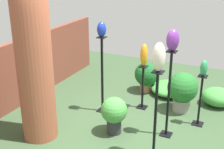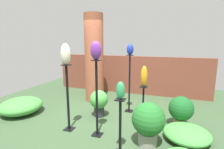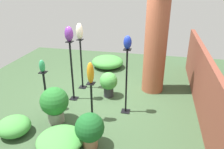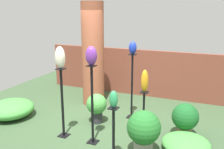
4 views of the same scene
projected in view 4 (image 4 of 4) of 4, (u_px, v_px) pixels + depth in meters
The scene contains 18 objects.
ground_plane at pixel (102, 127), 5.79m from camera, with size 8.00×8.00×0.00m, color #385133.
brick_wall_back at pixel (136, 72), 7.81m from camera, with size 5.60×0.12×1.37m, color brown.
brick_pillar at pixel (93, 54), 6.93m from camera, with size 0.59×0.59×2.73m, color #9E5138.
pedestal_cobalt at pixel (132, 89), 6.11m from camera, with size 0.20×0.20×1.54m.
pedestal_jade at pixel (114, 137), 4.42m from camera, with size 0.20×0.20×0.98m.
pedestal_amber at pixel (144, 115), 5.41m from camera, with size 0.20×0.20×0.91m.
pedestal_violet at pixel (92, 108), 4.96m from camera, with size 0.20×0.20×1.54m.
pedestal_ivory at pixel (62, 106), 5.23m from camera, with size 0.20×0.20×1.42m.
art_vase_cobalt at pixel (133, 48), 5.87m from camera, with size 0.18×0.17×0.29m, color #192D9E.
art_vase_jade at pixel (114, 99), 4.25m from camera, with size 0.14×0.13×0.29m, color #2D9356.
art_vase_amber at pixel (145, 81), 5.23m from camera, with size 0.15×0.15×0.46m, color orange.
art_vase_violet at pixel (91, 56), 4.71m from camera, with size 0.21×0.20×0.36m, color #6B2D8C.
art_vase_ivory at pixel (60, 58), 4.99m from camera, with size 0.20×0.18×0.43m, color beige.
potted_plant_front_right at pixel (185, 118), 5.30m from camera, with size 0.54×0.54×0.69m.
potted_plant_near_pillar at pixel (97, 106), 5.93m from camera, with size 0.46×0.46×0.68m.
potted_plant_mid_right at pixel (144, 130), 4.64m from camera, with size 0.61×0.61×0.81m.
foliage_bed_east at pixel (186, 144), 4.83m from camera, with size 0.89×0.89×0.26m, color #479942.
foliage_bed_center at pixel (11, 109), 6.28m from camera, with size 1.06×1.10×0.41m, color #479942.
Camera 4 is at (2.27, -4.82, 2.57)m, focal length 42.00 mm.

